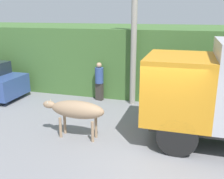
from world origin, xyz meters
The scene contains 5 objects.
ground_plane centered at (0.00, 0.00, 0.00)m, with size 60.00×60.00×0.00m, color gray.
hillside_embankment centered at (0.00, 6.96, 1.57)m, with size 32.00×5.98×3.15m.
brown_cow centered at (-2.46, -0.02, 0.92)m, with size 2.06×0.56×1.22m.
pedestrian_on_hill centered at (-2.99, 3.71, 0.94)m, with size 0.44×0.44×1.73m.
utility_pole centered at (-1.45, 3.64, 3.05)m, with size 0.90×0.24×5.89m.
Camera 1 is at (0.75, -7.02, 3.83)m, focal length 42.00 mm.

